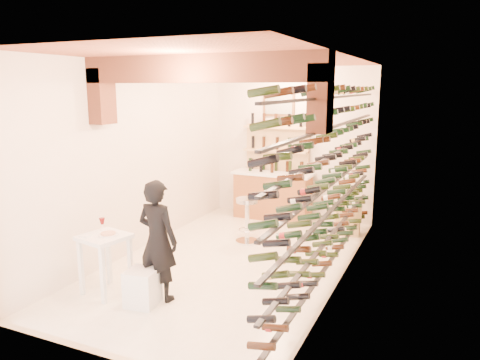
% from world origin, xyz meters
% --- Properties ---
extents(ground, '(6.00, 6.00, 0.00)m').
position_xyz_m(ground, '(0.00, 0.00, 0.00)').
color(ground, white).
rests_on(ground, ground).
extents(room_shell, '(3.52, 6.02, 3.21)m').
position_xyz_m(room_shell, '(0.00, -0.26, 2.25)').
color(room_shell, silver).
rests_on(room_shell, ground).
extents(wine_rack, '(0.32, 5.70, 2.56)m').
position_xyz_m(wine_rack, '(1.53, 0.00, 1.55)').
color(wine_rack, black).
rests_on(wine_rack, ground).
extents(back_counter, '(1.70, 0.62, 1.29)m').
position_xyz_m(back_counter, '(-0.30, 2.65, 0.53)').
color(back_counter, '#9B5D30').
rests_on(back_counter, ground).
extents(back_shelving, '(1.40, 0.31, 2.73)m').
position_xyz_m(back_shelving, '(-0.30, 2.89, 1.17)').
color(back_shelving, tan).
rests_on(back_shelving, ground).
extents(tasting_table, '(0.68, 0.68, 1.01)m').
position_xyz_m(tasting_table, '(-1.08, -1.75, 0.68)').
color(tasting_table, white).
rests_on(tasting_table, ground).
extents(white_stool, '(0.43, 0.43, 0.48)m').
position_xyz_m(white_stool, '(-0.42, -1.84, 0.24)').
color(white_stool, white).
rests_on(white_stool, ground).
extents(person, '(0.62, 0.44, 1.62)m').
position_xyz_m(person, '(-0.33, -1.59, 0.81)').
color(person, black).
rests_on(person, ground).
extents(chrome_barstool, '(0.42, 0.42, 0.82)m').
position_xyz_m(chrome_barstool, '(-0.17, 0.99, 0.48)').
color(chrome_barstool, silver).
rests_on(chrome_barstool, ground).
extents(crate_lower, '(0.50, 0.38, 0.28)m').
position_xyz_m(crate_lower, '(1.40, 2.20, 0.14)').
color(crate_lower, tan).
rests_on(crate_lower, ground).
extents(crate_upper, '(0.56, 0.46, 0.28)m').
position_xyz_m(crate_upper, '(1.40, 2.20, 0.42)').
color(crate_upper, tan).
rests_on(crate_upper, crate_lower).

